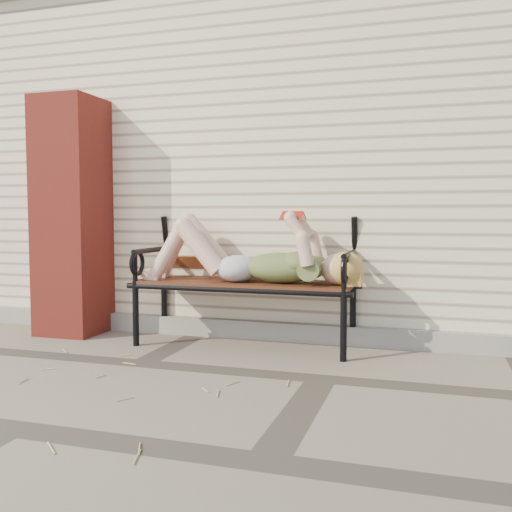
% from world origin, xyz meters
% --- Properties ---
extents(ground, '(80.00, 80.00, 0.00)m').
position_xyz_m(ground, '(0.00, 0.00, 0.00)').
color(ground, '#76695B').
rests_on(ground, ground).
extents(house_wall, '(8.00, 4.00, 3.00)m').
position_xyz_m(house_wall, '(0.00, 3.00, 1.50)').
color(house_wall, beige).
rests_on(house_wall, ground).
extents(house_roof, '(8.30, 4.30, 0.30)m').
position_xyz_m(house_roof, '(0.00, 3.00, 3.15)').
color(house_roof, '#463932').
rests_on(house_roof, house_wall).
extents(foundation_strip, '(8.00, 0.10, 0.15)m').
position_xyz_m(foundation_strip, '(0.00, 0.97, 0.07)').
color(foundation_strip, gray).
rests_on(foundation_strip, ground).
extents(brick_pillar, '(0.50, 0.50, 2.00)m').
position_xyz_m(brick_pillar, '(-2.30, 0.75, 1.00)').
color(brick_pillar, '#A02E24').
rests_on(brick_pillar, ground).
extents(garden_bench, '(1.83, 0.73, 1.19)m').
position_xyz_m(garden_bench, '(-0.74, 0.83, 0.66)').
color(garden_bench, black).
rests_on(garden_bench, ground).
extents(reading_woman, '(1.73, 0.39, 0.54)m').
position_xyz_m(reading_woman, '(-0.73, 0.68, 0.70)').
color(reading_woman, '#092D3F').
rests_on(reading_woman, ground).
extents(straw_scatter, '(2.84, 1.66, 0.01)m').
position_xyz_m(straw_scatter, '(-1.51, -0.89, 0.01)').
color(straw_scatter, tan).
rests_on(straw_scatter, ground).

